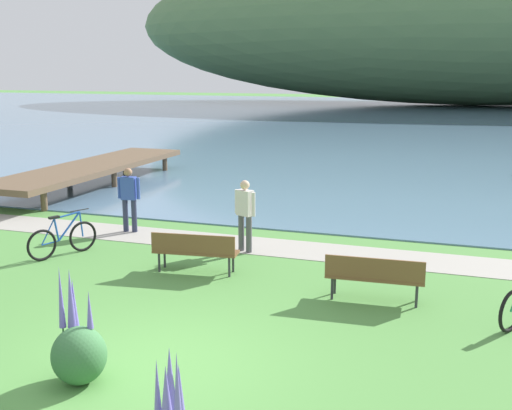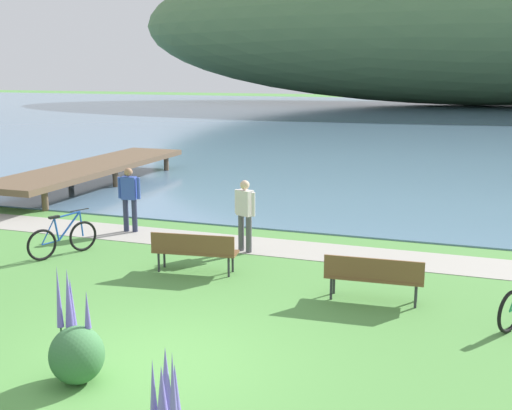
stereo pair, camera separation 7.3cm
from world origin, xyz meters
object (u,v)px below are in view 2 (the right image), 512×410
object	(u,v)px
park_bench_near_camera	(374,275)
person_on_the_grass	(245,211)
bicycle_beside_path	(63,239)
person_at_shoreline	(129,196)
park_bench_further_along	(194,249)

from	to	relation	value
park_bench_near_camera	person_on_the_grass	distance (m)	4.10
bicycle_beside_path	park_bench_near_camera	bearing A→B (deg)	-5.01
bicycle_beside_path	person_on_the_grass	distance (m)	4.23
person_at_shoreline	person_on_the_grass	distance (m)	3.57
park_bench_near_camera	person_at_shoreline	distance (m)	7.51
park_bench_further_along	bicycle_beside_path	size ratio (longest dim) A/B	1.12
park_bench_further_along	person_at_shoreline	size ratio (longest dim) A/B	1.08
park_bench_further_along	person_at_shoreline	world-z (taller)	person_at_shoreline
bicycle_beside_path	person_at_shoreline	size ratio (longest dim) A/B	0.96
park_bench_near_camera	park_bench_further_along	xyz separation A→B (m)	(-3.82, 0.46, 0.00)
person_on_the_grass	park_bench_near_camera	bearing A→B (deg)	-34.32
person_at_shoreline	bicycle_beside_path	bearing A→B (deg)	-98.36
person_at_shoreline	park_bench_further_along	bearing A→B (deg)	-40.35
park_bench_further_along	person_on_the_grass	bearing A→B (deg)	76.06
bicycle_beside_path	person_on_the_grass	world-z (taller)	person_on_the_grass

